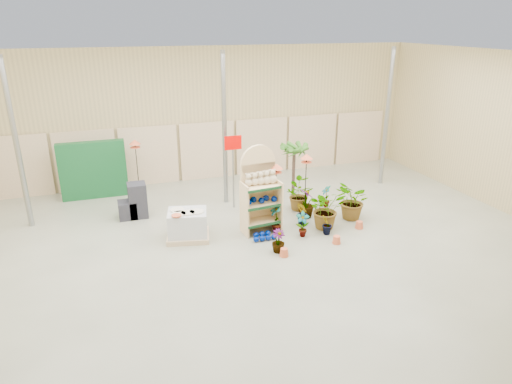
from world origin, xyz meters
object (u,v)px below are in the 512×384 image
pallet_stack (188,225)px  bird_table_front (276,168)px  potted_plant_2 (326,209)px  display_shelf (259,193)px

pallet_stack → bird_table_front: 2.72m
pallet_stack → bird_table_front: bird_table_front is taller
bird_table_front → potted_plant_2: 1.73m
pallet_stack → bird_table_front: (2.42, 0.05, 1.25)m
pallet_stack → potted_plant_2: 3.68m
display_shelf → bird_table_front: display_shelf is taller
display_shelf → pallet_stack: size_ratio=1.89×
display_shelf → bird_table_front: (0.52, 0.12, 0.57)m
display_shelf → pallet_stack: 2.02m
potted_plant_2 → pallet_stack: bearing=171.9°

